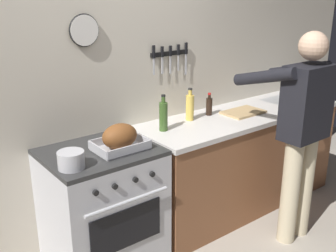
# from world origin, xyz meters

# --- Properties ---
(wall_back) EXTENTS (6.00, 0.13, 2.60)m
(wall_back) POSITION_xyz_m (0.00, 1.35, 1.30)
(wall_back) COLOR beige
(wall_back) RESTS_ON ground
(counter_block) EXTENTS (2.03, 0.65, 0.90)m
(counter_block) POSITION_xyz_m (1.21, 0.99, 0.46)
(counter_block) COLOR brown
(counter_block) RESTS_ON ground
(stove) EXTENTS (0.76, 0.67, 0.90)m
(stove) POSITION_xyz_m (-0.22, 0.99, 0.45)
(stove) COLOR #BCBCC1
(stove) RESTS_ON ground
(person_cook) EXTENTS (0.51, 0.63, 1.66)m
(person_cook) POSITION_xyz_m (1.17, 0.36, 0.95)
(person_cook) COLOR #C6B793
(person_cook) RESTS_ON ground
(roasting_pan) EXTENTS (0.35, 0.26, 0.18)m
(roasting_pan) POSITION_xyz_m (-0.10, 0.91, 0.98)
(roasting_pan) COLOR #B7B7BC
(roasting_pan) RESTS_ON stove
(saucepan) EXTENTS (0.16, 0.16, 0.11)m
(saucepan) POSITION_xyz_m (-0.49, 0.84, 0.95)
(saucepan) COLOR #B7B7BC
(saucepan) RESTS_ON stove
(cutting_board) EXTENTS (0.36, 0.24, 0.02)m
(cutting_board) POSITION_xyz_m (1.19, 0.97, 0.91)
(cutting_board) COLOR tan
(cutting_board) RESTS_ON counter_block
(bottle_olive_oil) EXTENTS (0.07, 0.07, 0.28)m
(bottle_olive_oil) POSITION_xyz_m (0.37, 1.04, 1.02)
(bottle_olive_oil) COLOR #385623
(bottle_olive_oil) RESTS_ON counter_block
(bottle_soy_sauce) EXTENTS (0.05, 0.05, 0.20)m
(bottle_soy_sauce) POSITION_xyz_m (0.92, 1.12, 0.98)
(bottle_soy_sauce) COLOR black
(bottle_soy_sauce) RESTS_ON counter_block
(bottle_cooking_oil) EXTENTS (0.07, 0.07, 0.27)m
(bottle_cooking_oil) POSITION_xyz_m (0.70, 1.12, 1.01)
(bottle_cooking_oil) COLOR gold
(bottle_cooking_oil) RESTS_ON counter_block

